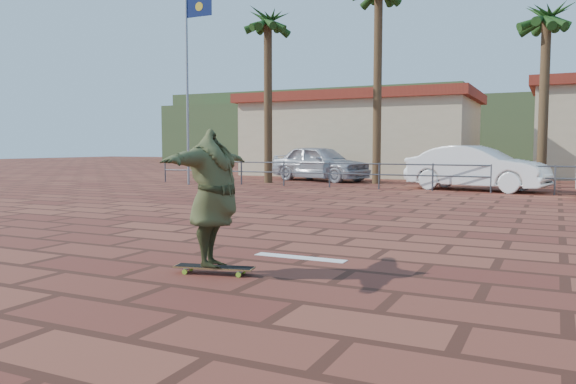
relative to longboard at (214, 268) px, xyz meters
The scene contains 13 objects.
ground 2.63m from the longboard, 93.23° to the left, with size 120.00×120.00×0.00m, color brown.
paint_stripe 1.53m from the longboard, 68.84° to the left, with size 1.40×0.22×0.01m, color white.
guardrail 14.64m from the longboard, 90.58° to the left, with size 24.06×0.06×1.00m.
flagpole 17.52m from the longboard, 126.34° to the left, with size 1.30×0.10×8.00m.
palm_far_left 19.08m from the longboard, 115.38° to the left, with size 2.40×2.40×8.25m.
palm_center 19.47m from the longboard, 79.52° to the left, with size 2.40×2.40×7.75m.
building_west 25.48m from the longboard, 104.02° to the left, with size 12.60×7.60×4.50m.
hill_front 52.71m from the longboard, 90.16° to the left, with size 70.00×18.00×6.00m, color #384C28.
hill_back 62.79m from the longboard, 110.70° to the left, with size 35.00×14.00×8.00m, color #384C28.
longboard is the anchor object (origin of this frame).
skateboarder 0.89m from the longboard, 95.36° to the left, with size 2.13×0.58×1.74m, color #414726.
car_silver 19.48m from the longboard, 108.37° to the left, with size 1.97×4.90×1.67m, color #B1B2B9.
car_white 15.69m from the longboard, 85.50° to the left, with size 1.74×4.99×1.64m, color white.
Camera 1 is at (4.02, -8.54, 1.62)m, focal length 35.00 mm.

